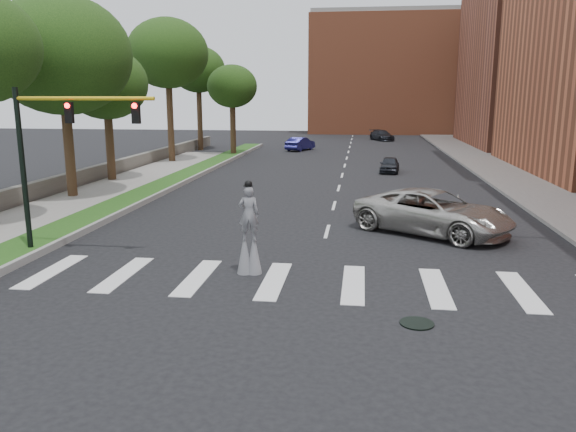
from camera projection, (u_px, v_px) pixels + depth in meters
The scene contains 20 objects.
ground_plane at pixel (311, 293), 17.12m from camera, with size 160.00×160.00×0.00m, color black.
grass_median at pixel (169, 183), 37.95m from camera, with size 2.00×60.00×0.25m, color #1C4513.
median_curb at pixel (184, 183), 37.81m from camera, with size 0.20×60.00×0.28m, color gray.
sidewalk_left at pixel (46, 212), 28.64m from camera, with size 4.00×60.00×0.18m, color gray.
sidewalk_right at pixel (518, 179), 39.73m from camera, with size 5.00×90.00×0.18m, color gray.
stone_wall at pixel (104, 171), 40.50m from camera, with size 0.50×56.00×1.10m, color #57534B.
manhole at pixel (417, 323), 14.79m from camera, with size 0.90×0.90×0.04m, color black.
building_far at pixel (545, 59), 64.54m from camera, with size 16.00×22.00×20.00m, color brown.
building_backdrop at pixel (393, 76), 90.05m from camera, with size 26.00×14.00×18.00m, color #B05837.
traffic_signal at pixel (52, 145), 20.40m from camera, with size 5.30×0.23×6.20m.
stilt_performer at pixel (249, 236), 18.75m from camera, with size 0.84×0.55×3.19m.
suv_crossing at pixel (433, 212), 24.31m from camera, with size 3.14×6.82×1.89m, color #B2AFA8.
car_near at pixel (390, 165), 43.87m from camera, with size 1.43×3.56×1.21m, color black.
car_mid at pixel (300, 144), 61.30m from camera, with size 1.53×4.40×1.45m, color navy.
car_far at pixel (382, 135), 74.91m from camera, with size 1.92×4.72×1.37m, color black.
tree_2 at pixel (61, 56), 31.12m from camera, with size 7.75×7.75×11.39m.
tree_3 at pixel (106, 84), 37.73m from camera, with size 5.62×5.62×9.07m.
tree_4 at pixel (167, 54), 48.24m from camera, with size 7.02×7.02×12.45m.
tree_5 at pixel (198, 70), 60.12m from camera, with size 5.78×5.78×11.09m.
tree_6 at pixel (232, 87), 54.74m from camera, with size 4.89×4.89×8.86m.
Camera 1 is at (1.44, -16.19, 5.91)m, focal length 35.00 mm.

